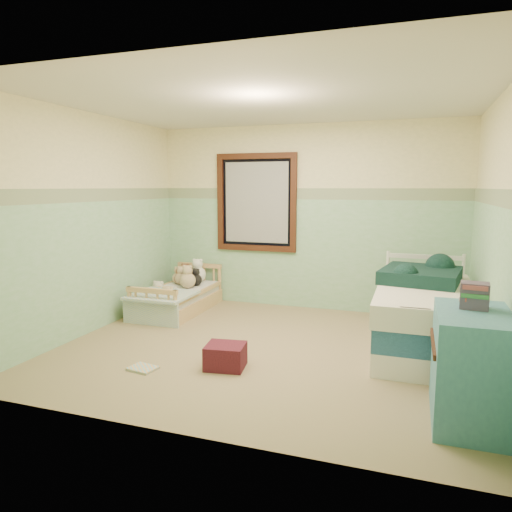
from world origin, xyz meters
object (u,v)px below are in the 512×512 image
(plush_floor_cream, at_px, (159,298))
(red_pillow, at_px, (225,356))
(plush_floor_tan, at_px, (168,304))
(dresser, at_px, (471,367))
(floor_book, at_px, (143,368))
(toddler_bed_frame, at_px, (179,304))
(twin_bed_frame, at_px, (423,340))

(plush_floor_cream, relative_size, red_pillow, 0.69)
(red_pillow, bearing_deg, plush_floor_cream, 134.57)
(plush_floor_tan, bearing_deg, dresser, -28.37)
(floor_book, bearing_deg, toddler_bed_frame, 118.86)
(toddler_bed_frame, height_order, floor_book, toddler_bed_frame)
(toddler_bed_frame, height_order, twin_bed_frame, twin_bed_frame)
(plush_floor_tan, bearing_deg, twin_bed_frame, -7.87)
(plush_floor_cream, bearing_deg, toddler_bed_frame, -17.99)
(twin_bed_frame, bearing_deg, dresser, -78.71)
(plush_floor_cream, bearing_deg, dresser, -29.42)
(plush_floor_cream, xyz_separation_m, dresser, (3.79, -2.14, 0.28))
(plush_floor_tan, distance_m, dresser, 3.99)
(red_pillow, bearing_deg, dresser, -9.92)
(floor_book, bearing_deg, dresser, 8.52)
(floor_book, bearing_deg, plush_floor_cream, 126.74)
(plush_floor_cream, distance_m, red_pillow, 2.50)
(plush_floor_tan, xyz_separation_m, dresser, (3.50, -1.89, 0.28))
(toddler_bed_frame, bearing_deg, floor_book, -71.01)
(dresser, bearing_deg, plush_floor_cream, 150.58)
(red_pillow, height_order, floor_book, red_pillow)
(toddler_bed_frame, bearing_deg, twin_bed_frame, -10.30)
(red_pillow, bearing_deg, floor_book, -157.51)
(plush_floor_cream, bearing_deg, plush_floor_tan, -40.50)
(toddler_bed_frame, height_order, red_pillow, red_pillow)
(dresser, bearing_deg, plush_floor_tan, 151.63)
(toddler_bed_frame, relative_size, floor_book, 5.63)
(plush_floor_tan, relative_size, red_pillow, 0.69)
(plush_floor_cream, relative_size, floor_book, 0.99)
(twin_bed_frame, distance_m, red_pillow, 2.06)
(dresser, xyz_separation_m, red_pillow, (-2.03, 0.36, -0.29))
(plush_floor_cream, distance_m, dresser, 4.36)
(toddler_bed_frame, bearing_deg, dresser, -30.56)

